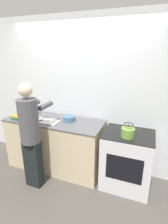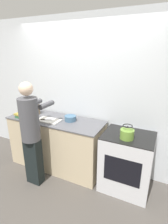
% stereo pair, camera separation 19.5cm
% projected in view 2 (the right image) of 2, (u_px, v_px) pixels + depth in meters
% --- Properties ---
extents(ground_plane, '(12.00, 12.00, 0.00)m').
position_uv_depth(ground_plane, '(68.00, 181.00, 2.90)').
color(ground_plane, '#4C4742').
extents(wall_back, '(8.00, 0.05, 2.60)m').
position_uv_depth(wall_back, '(85.00, 96.00, 3.03)').
color(wall_back, silver).
rests_on(wall_back, ground_plane).
extents(counter, '(1.70, 0.62, 0.93)m').
position_uv_depth(counter, '(57.00, 143.00, 3.16)').
color(counter, '#C6B28E').
rests_on(counter, ground_plane).
extents(oven, '(0.72, 0.59, 0.90)m').
position_uv_depth(oven, '(126.00, 162.00, 2.64)').
color(oven, silver).
rests_on(oven, ground_plane).
extents(person, '(0.32, 0.56, 1.65)m').
position_uv_depth(person, '(31.00, 131.00, 2.61)').
color(person, black).
rests_on(person, ground_plane).
extents(cutting_board, '(0.40, 0.23, 0.02)m').
position_uv_depth(cutting_board, '(49.00, 120.00, 2.93)').
color(cutting_board, silver).
rests_on(cutting_board, counter).
extents(knife, '(0.19, 0.10, 0.01)m').
position_uv_depth(knife, '(46.00, 120.00, 2.93)').
color(knife, silver).
rests_on(knife, cutting_board).
extents(kettle, '(0.19, 0.19, 0.19)m').
position_uv_depth(kettle, '(127.00, 133.00, 2.37)').
color(kettle, olive).
rests_on(kettle, oven).
extents(bowl_prep, '(0.19, 0.19, 0.09)m').
position_uv_depth(bowl_prep, '(70.00, 118.00, 2.92)').
color(bowl_prep, '#426684').
rests_on(bowl_prep, counter).
extents(canister_jar, '(0.12, 0.12, 0.18)m').
position_uv_depth(canister_jar, '(37.00, 109.00, 3.23)').
color(canister_jar, '#756047').
rests_on(canister_jar, counter).
extents(book_stack, '(0.23, 0.28, 0.07)m').
position_uv_depth(book_stack, '(24.00, 114.00, 3.13)').
color(book_stack, '#2D663D').
rests_on(book_stack, counter).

